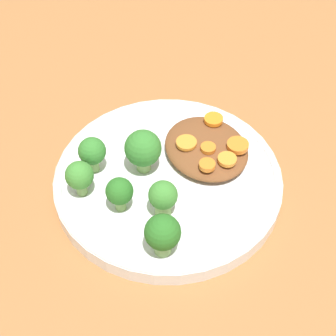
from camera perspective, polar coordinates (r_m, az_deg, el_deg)
ground_plane at (r=0.71m, az=0.00°, el=-1.91°), size 4.00×4.00×0.00m
plate at (r=0.70m, az=0.00°, el=-1.20°), size 0.28×0.28×0.03m
stew_mound at (r=0.71m, az=3.91°, el=2.04°), size 0.12×0.10×0.02m
broccoli_floret_0 at (r=0.64m, az=-4.95°, el=-2.47°), size 0.03×0.03×0.05m
broccoli_floret_1 at (r=0.60m, az=-0.55°, el=-6.69°), size 0.04×0.04×0.05m
broccoli_floret_2 at (r=0.67m, az=-2.55°, el=1.92°), size 0.05×0.05×0.06m
broccoli_floret_3 at (r=0.66m, az=-8.98°, el=-0.83°), size 0.03×0.03×0.05m
broccoli_floret_4 at (r=0.68m, az=-7.71°, el=1.62°), size 0.03×0.03×0.05m
broccoli_floret_5 at (r=0.63m, az=-0.51°, el=-2.98°), size 0.03×0.03×0.05m
carrot_slice_0 at (r=0.69m, az=4.19°, el=1.93°), size 0.02×0.02×0.01m
carrot_slice_1 at (r=0.70m, az=7.10°, el=2.30°), size 0.03×0.03×0.01m
carrot_slice_2 at (r=0.70m, az=1.88°, el=2.58°), size 0.03×0.03×0.00m
carrot_slice_3 at (r=0.73m, az=4.65°, el=4.95°), size 0.02×0.02×0.01m
carrot_slice_4 at (r=0.68m, az=6.02°, el=0.88°), size 0.02×0.02×0.01m
carrot_slice_5 at (r=0.67m, az=4.00°, el=0.31°), size 0.02×0.02×0.01m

